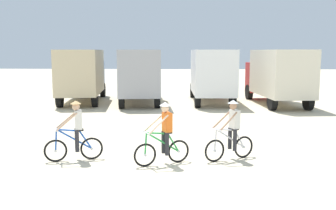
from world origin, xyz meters
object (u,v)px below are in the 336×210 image
(box_truck_tan_camper, at_px, (82,73))
(cyclist_orange_shirt, at_px, (75,133))
(box_truck_cream_rv, at_px, (278,74))
(cyclist_cowboy_hat, at_px, (164,136))
(box_truck_grey_hauler, at_px, (139,73))
(box_truck_avon_van, at_px, (211,73))
(cyclist_near_camera, at_px, (231,132))

(box_truck_tan_camper, distance_m, cyclist_orange_shirt, 13.73)
(box_truck_cream_rv, bearing_deg, cyclist_cowboy_hat, -115.80)
(box_truck_grey_hauler, bearing_deg, cyclist_cowboy_hat, -80.17)
(cyclist_cowboy_hat, bearing_deg, box_truck_avon_van, 80.71)
(cyclist_orange_shirt, bearing_deg, box_truck_avon_van, 69.99)
(box_truck_avon_van, height_order, box_truck_cream_rv, same)
(box_truck_tan_camper, distance_m, cyclist_cowboy_hat, 14.85)
(box_truck_avon_van, xyz_separation_m, cyclist_near_camera, (-0.25, -13.16, -1.03))
(box_truck_grey_hauler, xyz_separation_m, box_truck_cream_rv, (8.52, -0.37, 0.00))
(box_truck_grey_hauler, height_order, cyclist_near_camera, box_truck_grey_hauler)
(box_truck_cream_rv, bearing_deg, box_truck_avon_van, 167.70)
(box_truck_avon_van, relative_size, cyclist_orange_shirt, 3.76)
(box_truck_tan_camper, distance_m, box_truck_cream_rv, 12.25)
(cyclist_orange_shirt, xyz_separation_m, cyclist_cowboy_hat, (2.66, -0.27, 0.00))
(box_truck_avon_van, bearing_deg, box_truck_cream_rv, -12.30)
(box_truck_tan_camper, height_order, box_truck_avon_van, same)
(box_truck_cream_rv, relative_size, cyclist_near_camera, 3.81)
(box_truck_grey_hauler, relative_size, cyclist_near_camera, 3.83)
(box_truck_grey_hauler, height_order, cyclist_cowboy_hat, box_truck_grey_hauler)
(cyclist_orange_shirt, bearing_deg, box_truck_tan_camper, 104.14)
(box_truck_grey_hauler, distance_m, cyclist_orange_shirt, 13.03)
(box_truck_avon_van, height_order, cyclist_orange_shirt, box_truck_avon_van)
(box_truck_tan_camper, xyz_separation_m, cyclist_orange_shirt, (3.34, -13.27, -1.03))
(cyclist_cowboy_hat, bearing_deg, box_truck_cream_rv, 64.20)
(box_truck_grey_hauler, distance_m, cyclist_cowboy_hat, 13.49)
(box_truck_cream_rv, distance_m, cyclist_orange_shirt, 15.46)
(box_truck_cream_rv, distance_m, cyclist_cowboy_hat, 14.35)
(box_truck_avon_van, bearing_deg, cyclist_cowboy_hat, -99.29)
(cyclist_cowboy_hat, height_order, cyclist_near_camera, same)
(box_truck_grey_hauler, distance_m, box_truck_cream_rv, 8.53)
(cyclist_near_camera, bearing_deg, cyclist_cowboy_hat, -163.57)
(box_truck_grey_hauler, relative_size, box_truck_avon_van, 1.02)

